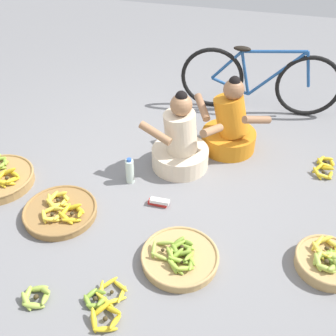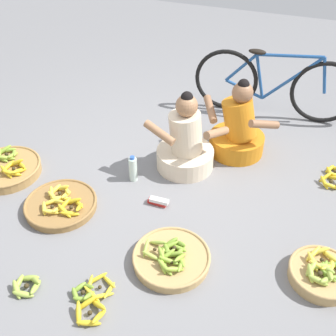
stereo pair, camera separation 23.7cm
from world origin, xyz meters
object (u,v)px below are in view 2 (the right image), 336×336
at_px(bicycle_leaning, 274,85).
at_px(banana_basket_back_left, 322,273).
at_px(banana_basket_front_center, 6,168).
at_px(loose_bananas_mid_left, 91,299).
at_px(loose_bananas_front_right, 333,177).
at_px(banana_basket_near_bicycle, 171,258).
at_px(vendor_woman_front, 185,145).
at_px(vendor_woman_behind, 238,130).
at_px(banana_basket_back_center, 61,204).
at_px(packet_carton_stack, 158,202).
at_px(water_bottle, 133,169).
at_px(loose_bananas_front_left, 26,285).

relative_size(bicycle_leaning, banana_basket_back_left, 3.74).
bearing_deg(banana_basket_front_center, loose_bananas_mid_left, -33.82).
bearing_deg(loose_bananas_front_right, banana_basket_near_bicycle, -126.80).
relative_size(vendor_woman_front, banana_basket_back_left, 1.68).
height_order(vendor_woman_behind, loose_bananas_mid_left, vendor_woman_behind).
relative_size(banana_basket_back_center, loose_bananas_mid_left, 1.40).
xyz_separation_m(vendor_woman_front, vendor_woman_behind, (0.38, 0.40, -0.00)).
distance_m(banana_basket_back_center, banana_basket_near_bicycle, 1.05).
xyz_separation_m(bicycle_leaning, banana_basket_back_left, (0.70, -2.07, -0.30)).
relative_size(bicycle_leaning, packet_carton_stack, 9.49).
bearing_deg(banana_basket_back_left, loose_bananas_front_right, 89.10).
distance_m(loose_bananas_mid_left, water_bottle, 1.26).
relative_size(vendor_woman_front, banana_basket_front_center, 1.24).
bearing_deg(banana_basket_back_left, bicycle_leaning, 108.64).
height_order(bicycle_leaning, loose_bananas_front_right, bicycle_leaning).
relative_size(loose_bananas_front_left, loose_bananas_mid_left, 0.52).
height_order(vendor_woman_front, packet_carton_stack, vendor_woman_front).
bearing_deg(bicycle_leaning, vendor_woman_behind, -103.23).
distance_m(vendor_woman_front, banana_basket_back_center, 1.19).
xyz_separation_m(banana_basket_near_bicycle, water_bottle, (-0.63, 0.75, 0.07)).
bearing_deg(loose_bananas_front_left, banana_basket_back_center, 104.89).
distance_m(loose_bananas_front_right, water_bottle, 1.77).
relative_size(loose_bananas_front_left, packet_carton_stack, 1.22).
height_order(vendor_woman_front, loose_bananas_front_right, vendor_woman_front).
bearing_deg(vendor_woman_front, banana_basket_front_center, -155.79).
bearing_deg(bicycle_leaning, banana_basket_back_center, -122.72).
bearing_deg(banana_basket_back_center, vendor_woman_front, 48.96).
bearing_deg(banana_basket_near_bicycle, bicycle_leaning, 82.34).
bearing_deg(vendor_woman_front, vendor_woman_behind, 46.18).
xyz_separation_m(loose_bananas_front_right, water_bottle, (-1.66, -0.62, 0.09)).
distance_m(water_bottle, packet_carton_stack, 0.40).
bearing_deg(loose_bananas_front_left, banana_basket_back_left, 22.56).
relative_size(banana_basket_near_bicycle, water_bottle, 2.22).
bearing_deg(bicycle_leaning, packet_carton_stack, -109.20).
xyz_separation_m(loose_bananas_front_left, water_bottle, (0.20, 1.30, 0.09)).
relative_size(banana_basket_front_center, loose_bananas_front_left, 2.82).
relative_size(vendor_woman_behind, loose_bananas_mid_left, 1.80).
relative_size(vendor_woman_behind, banana_basket_back_center, 1.29).
distance_m(banana_basket_front_center, loose_bananas_mid_left, 1.64).
height_order(vendor_woman_front, water_bottle, vendor_woman_front).
distance_m(banana_basket_near_bicycle, loose_bananas_front_left, 0.99).
distance_m(loose_bananas_front_right, packet_carton_stack, 1.58).
xyz_separation_m(vendor_woman_front, loose_bananas_front_left, (-0.57, -1.63, -0.21)).
bearing_deg(vendor_woman_behind, loose_bananas_front_right, -7.45).
bearing_deg(banana_basket_front_center, vendor_woman_front, 24.21).
relative_size(vendor_woman_front, banana_basket_back_center, 1.30).
bearing_deg(bicycle_leaning, vendor_woman_front, -115.42).
xyz_separation_m(vendor_woman_behind, banana_basket_front_center, (-1.86, -1.06, -0.18)).
bearing_deg(vendor_woman_behind, vendor_woman_front, -133.82).
xyz_separation_m(banana_basket_front_center, water_bottle, (1.11, 0.32, 0.06)).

